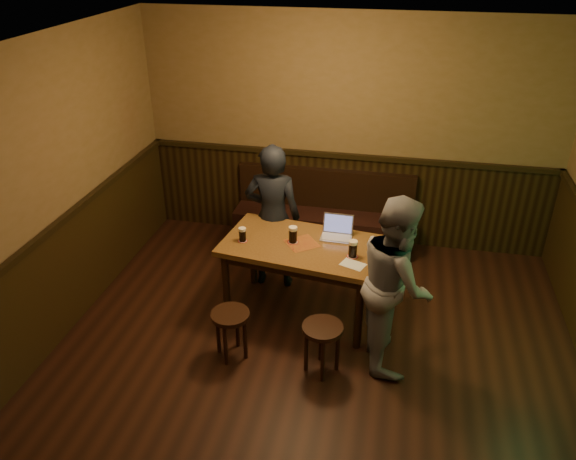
{
  "coord_description": "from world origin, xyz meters",
  "views": [
    {
      "loc": [
        0.61,
        -3.47,
        3.58
      ],
      "look_at": [
        -0.36,
        1.16,
        1.02
      ],
      "focal_mm": 35.0,
      "sensor_mm": 36.0,
      "label": 1
    }
  ],
  "objects_px": {
    "pint_mid": "(293,235)",
    "laptop": "(337,231)",
    "pint_left": "(242,235)",
    "person_suit": "(273,217)",
    "pub_table": "(302,253)",
    "pint_right": "(353,249)",
    "bench": "(323,222)",
    "stool_right": "(322,335)",
    "person_grey": "(396,282)",
    "stool_left": "(231,322)"
  },
  "relations": [
    {
      "from": "laptop",
      "to": "person_grey",
      "type": "bearing_deg",
      "value": -47.78
    },
    {
      "from": "stool_right",
      "to": "person_grey",
      "type": "relative_size",
      "value": 0.3
    },
    {
      "from": "pint_mid",
      "to": "pint_left",
      "type": "bearing_deg",
      "value": -170.77
    },
    {
      "from": "pub_table",
      "to": "stool_right",
      "type": "height_order",
      "value": "pub_table"
    },
    {
      "from": "stool_right",
      "to": "person_suit",
      "type": "bearing_deg",
      "value": 119.63
    },
    {
      "from": "stool_right",
      "to": "pint_left",
      "type": "distance_m",
      "value": 1.3
    },
    {
      "from": "stool_left",
      "to": "stool_right",
      "type": "height_order",
      "value": "stool_right"
    },
    {
      "from": "pint_left",
      "to": "pint_right",
      "type": "bearing_deg",
      "value": -3.81
    },
    {
      "from": "stool_left",
      "to": "pub_table",
      "type": "bearing_deg",
      "value": 57.48
    },
    {
      "from": "pub_table",
      "to": "pint_left",
      "type": "distance_m",
      "value": 0.62
    },
    {
      "from": "pub_table",
      "to": "pint_right",
      "type": "relative_size",
      "value": 9.61
    },
    {
      "from": "person_grey",
      "to": "bench",
      "type": "bearing_deg",
      "value": 14.75
    },
    {
      "from": "pint_right",
      "to": "stool_left",
      "type": "bearing_deg",
      "value": -147.45
    },
    {
      "from": "person_suit",
      "to": "person_grey",
      "type": "xyz_separation_m",
      "value": [
        1.35,
        -1.0,
        -0.0
      ]
    },
    {
      "from": "bench",
      "to": "pub_table",
      "type": "bearing_deg",
      "value": -90.0
    },
    {
      "from": "bench",
      "to": "pint_mid",
      "type": "relative_size",
      "value": 12.74
    },
    {
      "from": "pub_table",
      "to": "person_grey",
      "type": "bearing_deg",
      "value": -20.53
    },
    {
      "from": "bench",
      "to": "person_suit",
      "type": "relative_size",
      "value": 1.33
    },
    {
      "from": "stool_right",
      "to": "laptop",
      "type": "relative_size",
      "value": 1.59
    },
    {
      "from": "pint_mid",
      "to": "pint_right",
      "type": "bearing_deg",
      "value": -14.2
    },
    {
      "from": "bench",
      "to": "person_grey",
      "type": "bearing_deg",
      "value": -64.78
    },
    {
      "from": "stool_left",
      "to": "pint_mid",
      "type": "distance_m",
      "value": 1.05
    },
    {
      "from": "pint_mid",
      "to": "person_suit",
      "type": "xyz_separation_m",
      "value": [
        -0.32,
        0.49,
        -0.09
      ]
    },
    {
      "from": "pub_table",
      "to": "person_grey",
      "type": "xyz_separation_m",
      "value": [
        0.94,
        -0.5,
        0.11
      ]
    },
    {
      "from": "pint_left",
      "to": "pint_right",
      "type": "height_order",
      "value": "pint_right"
    },
    {
      "from": "bench",
      "to": "pint_mid",
      "type": "xyz_separation_m",
      "value": [
        -0.09,
        -1.48,
        0.6
      ]
    },
    {
      "from": "stool_left",
      "to": "person_grey",
      "type": "distance_m",
      "value": 1.54
    },
    {
      "from": "pub_table",
      "to": "pint_left",
      "type": "height_order",
      "value": "pint_left"
    },
    {
      "from": "pint_right",
      "to": "laptop",
      "type": "xyz_separation_m",
      "value": [
        -0.2,
        0.36,
        -0.03
      ]
    },
    {
      "from": "pub_table",
      "to": "laptop",
      "type": "relative_size",
      "value": 5.29
    },
    {
      "from": "pint_mid",
      "to": "laptop",
      "type": "distance_m",
      "value": 0.46
    },
    {
      "from": "pint_left",
      "to": "laptop",
      "type": "distance_m",
      "value": 0.95
    },
    {
      "from": "pint_left",
      "to": "person_suit",
      "type": "xyz_separation_m",
      "value": [
        0.17,
        0.57,
        -0.08
      ]
    },
    {
      "from": "stool_right",
      "to": "person_grey",
      "type": "bearing_deg",
      "value": 29.05
    },
    {
      "from": "stool_right",
      "to": "pint_mid",
      "type": "bearing_deg",
      "value": 117.52
    },
    {
      "from": "pub_table",
      "to": "stool_left",
      "type": "relative_size",
      "value": 3.39
    },
    {
      "from": "bench",
      "to": "pint_right",
      "type": "relative_size",
      "value": 12.82
    },
    {
      "from": "person_suit",
      "to": "pint_left",
      "type": "bearing_deg",
      "value": 69.7
    },
    {
      "from": "pint_right",
      "to": "person_grey",
      "type": "distance_m",
      "value": 0.56
    },
    {
      "from": "pint_left",
      "to": "person_grey",
      "type": "distance_m",
      "value": 1.58
    },
    {
      "from": "bench",
      "to": "laptop",
      "type": "xyz_separation_m",
      "value": [
        0.32,
        -1.27,
        0.57
      ]
    },
    {
      "from": "pint_mid",
      "to": "person_suit",
      "type": "distance_m",
      "value": 0.6
    },
    {
      "from": "pint_mid",
      "to": "pint_right",
      "type": "distance_m",
      "value": 0.63
    },
    {
      "from": "bench",
      "to": "stool_right",
      "type": "bearing_deg",
      "value": -81.52
    },
    {
      "from": "person_suit",
      "to": "person_grey",
      "type": "relative_size",
      "value": 1.0
    },
    {
      "from": "stool_right",
      "to": "laptop",
      "type": "xyz_separation_m",
      "value": [
        -0.03,
        1.05,
        0.49
      ]
    },
    {
      "from": "pint_right",
      "to": "pub_table",
      "type": "bearing_deg",
      "value": 164.12
    },
    {
      "from": "stool_left",
      "to": "pint_right",
      "type": "distance_m",
      "value": 1.33
    },
    {
      "from": "pub_table",
      "to": "pint_mid",
      "type": "height_order",
      "value": "pint_mid"
    },
    {
      "from": "bench",
      "to": "stool_right",
      "type": "distance_m",
      "value": 2.34
    }
  ]
}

